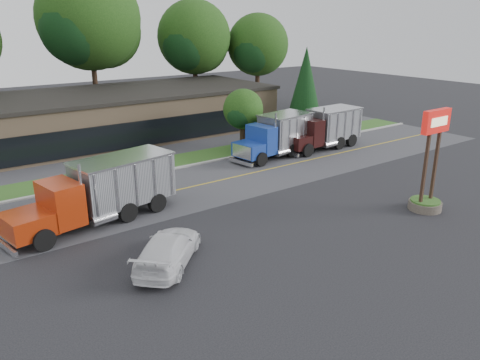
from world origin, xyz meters
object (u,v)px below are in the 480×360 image
at_px(dump_truck_red, 103,189).
at_px(dump_truck_maroon, 325,128).
at_px(bilo_sign, 429,177).
at_px(rally_car, 168,249).
at_px(dump_truck_blue, 277,135).

distance_m(dump_truck_red, dump_truck_maroon, 21.68).
xyz_separation_m(bilo_sign, rally_car, (-15.36, 3.03, -1.28)).
xyz_separation_m(dump_truck_red, dump_truck_blue, (16.21, 4.44, -0.01)).
xyz_separation_m(dump_truck_blue, rally_car, (-15.73, -10.99, -1.06)).
xyz_separation_m(dump_truck_red, dump_truck_maroon, (21.31, 3.96, -0.01)).
distance_m(dump_truck_red, dump_truck_blue, 16.81).
distance_m(bilo_sign, dump_truck_red, 18.52).
xyz_separation_m(dump_truck_blue, dump_truck_maroon, (5.10, -0.48, 0.00)).
relative_size(dump_truck_red, dump_truck_maroon, 1.24).
xyz_separation_m(bilo_sign, dump_truck_red, (-15.84, 9.59, -0.21)).
relative_size(dump_truck_blue, rally_car, 1.46).
bearing_deg(dump_truck_red, rally_car, 83.76).
relative_size(bilo_sign, dump_truck_red, 0.61).
xyz_separation_m(bilo_sign, dump_truck_maroon, (5.47, 13.55, -0.22)).
bearing_deg(dump_truck_blue, bilo_sign, 80.21).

